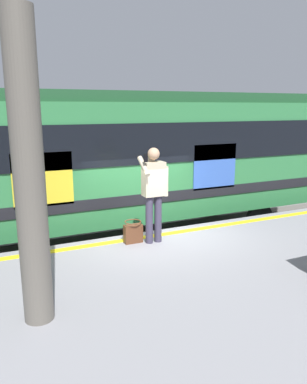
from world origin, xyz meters
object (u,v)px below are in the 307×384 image
at_px(train_carriage, 116,154).
at_px(passenger, 154,187).
at_px(station_column, 29,176).
at_px(handbag, 133,233).

bearing_deg(train_carriage, passenger, 85.29).
xyz_separation_m(passenger, station_column, (2.34, 1.82, 0.70)).
bearing_deg(passenger, handbag, -18.72).
distance_m(passenger, station_column, 3.04).
bearing_deg(handbag, passenger, 161.28).
xyz_separation_m(train_carriage, handbag, (0.60, 2.73, -1.14)).
height_order(handbag, station_column, station_column).
bearing_deg(handbag, train_carriage, -102.44).
distance_m(handbag, station_column, 3.18).
height_order(train_carriage, passenger, train_carriage).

